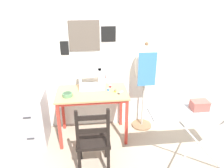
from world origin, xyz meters
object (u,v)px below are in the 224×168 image
at_px(thread_spool_mid_table, 110,86).
at_px(sewing_machine, 93,80).
at_px(storage_box, 200,105).
at_px(scissors, 119,93).
at_px(filing_cabinet, 33,118).
at_px(dress_form, 145,70).
at_px(fabric_bowl, 67,95).
at_px(thread_spool_far_edge, 115,91).
at_px(wooden_chair, 93,140).
at_px(thread_spool_near_machine, 108,90).
at_px(ironing_board, 205,114).

bearing_deg(thread_spool_mid_table, sewing_machine, -175.58).
distance_m(sewing_machine, storage_box, 1.47).
height_order(scissors, storage_box, storage_box).
bearing_deg(filing_cabinet, dress_form, 6.13).
distance_m(sewing_machine, fabric_bowl, 0.43).
height_order(sewing_machine, fabric_bowl, sewing_machine).
relative_size(scissors, filing_cabinet, 0.16).
height_order(thread_spool_far_edge, wooden_chair, wooden_chair).
distance_m(thread_spool_near_machine, wooden_chair, 0.80).
xyz_separation_m(thread_spool_far_edge, wooden_chair, (-0.35, -0.63, -0.34)).
bearing_deg(wooden_chair, thread_spool_far_edge, 61.05).
height_order(wooden_chair, ironing_board, wooden_chair).
height_order(wooden_chair, dress_form, dress_form).
relative_size(sewing_machine, thread_spool_mid_table, 8.91).
xyz_separation_m(thread_spool_mid_table, wooden_chair, (-0.30, -0.80, -0.34)).
distance_m(thread_spool_mid_table, dress_form, 0.58).
bearing_deg(fabric_bowl, wooden_chair, -61.25).
bearing_deg(thread_spool_near_machine, fabric_bowl, -169.36).
xyz_separation_m(filing_cabinet, ironing_board, (2.08, -0.88, 0.45)).
bearing_deg(filing_cabinet, fabric_bowl, -10.78).
height_order(wooden_chair, filing_cabinet, wooden_chair).
relative_size(sewing_machine, thread_spool_near_machine, 9.34).
xyz_separation_m(ironing_board, storage_box, (-0.07, 0.02, 0.11)).
distance_m(scissors, thread_spool_near_machine, 0.18).
bearing_deg(thread_spool_near_machine, scissors, -30.92).
relative_size(thread_spool_mid_table, dress_form, 0.03).
height_order(filing_cabinet, storage_box, storage_box).
relative_size(scissors, storage_box, 0.63).
bearing_deg(ironing_board, filing_cabinet, 157.13).
height_order(thread_spool_far_edge, filing_cabinet, thread_spool_far_edge).
relative_size(fabric_bowl, ironing_board, 0.11).
height_order(thread_spool_mid_table, dress_form, dress_form).
distance_m(thread_spool_far_edge, ironing_board, 1.22).
xyz_separation_m(sewing_machine, thread_spool_mid_table, (0.25, 0.02, -0.12)).
distance_m(sewing_machine, thread_spool_mid_table, 0.27).
xyz_separation_m(fabric_bowl, thread_spool_mid_table, (0.61, 0.22, -0.01)).
bearing_deg(thread_spool_mid_table, storage_box, -48.37).
bearing_deg(scissors, thread_spool_near_machine, 149.08).
xyz_separation_m(scissors, ironing_board, (0.83, -0.79, 0.08)).
distance_m(sewing_machine, scissors, 0.42).
bearing_deg(filing_cabinet, thread_spool_far_edge, -2.33).
height_order(thread_spool_near_machine, dress_form, dress_form).
height_order(thread_spool_near_machine, ironing_board, ironing_board).
distance_m(wooden_chair, ironing_board, 1.31).
xyz_separation_m(scissors, dress_form, (0.42, 0.26, 0.23)).
bearing_deg(thread_spool_mid_table, ironing_board, -46.71).
relative_size(thread_spool_mid_table, storage_box, 0.23).
relative_size(fabric_bowl, wooden_chair, 0.15).
height_order(thread_spool_mid_table, filing_cabinet, thread_spool_mid_table).
bearing_deg(thread_spool_mid_table, scissors, -62.02).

